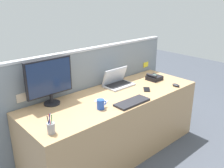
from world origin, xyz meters
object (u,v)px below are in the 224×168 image
object	(u,v)px
desktop_monitor	(49,79)
keyboard_main	(132,102)
cell_phone_white_slab	(101,101)
desk_phone	(154,78)
pen_cup	(51,128)
laptop	(117,81)
coffee_mug	(101,104)
cell_phone_black_slab	(147,89)
computer_mouse_right_hand	(176,85)

from	to	relation	value
desktop_monitor	keyboard_main	world-z (taller)	desktop_monitor
keyboard_main	cell_phone_white_slab	distance (m)	0.32
desk_phone	pen_cup	bearing A→B (deg)	-170.57
laptop	coffee_mug	size ratio (longest dim) A/B	3.18
keyboard_main	coffee_mug	distance (m)	0.34
desktop_monitor	coffee_mug	xyz separation A→B (m)	(0.30, -0.43, -0.22)
laptop	cell_phone_black_slab	distance (m)	0.38
desktop_monitor	desk_phone	bearing A→B (deg)	-9.89
laptop	desk_phone	size ratio (longest dim) A/B	1.99
desk_phone	keyboard_main	world-z (taller)	desk_phone
cell_phone_white_slab	coffee_mug	distance (m)	0.17
keyboard_main	cell_phone_black_slab	world-z (taller)	keyboard_main
computer_mouse_right_hand	cell_phone_black_slab	world-z (taller)	computer_mouse_right_hand
desk_phone	cell_phone_white_slab	distance (m)	0.96
computer_mouse_right_hand	cell_phone_white_slab	world-z (taller)	computer_mouse_right_hand
desktop_monitor	cell_phone_black_slab	world-z (taller)	desktop_monitor
cell_phone_white_slab	pen_cup	bearing A→B (deg)	164.33
keyboard_main	cell_phone_white_slab	xyz separation A→B (m)	(-0.21, 0.24, -0.01)
keyboard_main	computer_mouse_right_hand	size ratio (longest dim) A/B	3.95
desk_phone	coffee_mug	bearing A→B (deg)	-169.68
desktop_monitor	cell_phone_white_slab	bearing A→B (deg)	-36.93
desktop_monitor	cell_phone_white_slab	xyz separation A→B (m)	(0.41, -0.31, -0.26)
desk_phone	pen_cup	size ratio (longest dim) A/B	0.97
desktop_monitor	desk_phone	xyz separation A→B (m)	(1.37, -0.24, -0.23)
computer_mouse_right_hand	cell_phone_black_slab	size ratio (longest dim) A/B	0.72
keyboard_main	cell_phone_black_slab	distance (m)	0.43
cell_phone_black_slab	keyboard_main	bearing A→B (deg)	-114.69
desktop_monitor	computer_mouse_right_hand	distance (m)	1.51
desktop_monitor	pen_cup	distance (m)	0.63
desk_phone	cell_phone_white_slab	bearing A→B (deg)	-175.93
computer_mouse_right_hand	coffee_mug	world-z (taller)	coffee_mug
keyboard_main	cell_phone_white_slab	bearing A→B (deg)	131.42
cell_phone_white_slab	coffee_mug	xyz separation A→B (m)	(-0.11, -0.13, 0.04)
cell_phone_black_slab	coffee_mug	bearing A→B (deg)	-132.19
desktop_monitor	desk_phone	distance (m)	1.41
desk_phone	cell_phone_black_slab	bearing A→B (deg)	-154.03
desktop_monitor	keyboard_main	size ratio (longest dim) A/B	1.26
pen_cup	cell_phone_black_slab	xyz separation A→B (m)	(1.31, 0.11, -0.05)
desk_phone	pen_cup	world-z (taller)	pen_cup
coffee_mug	computer_mouse_right_hand	bearing A→B (deg)	-7.26
laptop	computer_mouse_right_hand	xyz separation A→B (m)	(0.51, -0.50, -0.04)
laptop	computer_mouse_right_hand	bearing A→B (deg)	-44.70
laptop	pen_cup	world-z (taller)	laptop
computer_mouse_right_hand	coffee_mug	size ratio (longest dim) A/B	0.89
laptop	desk_phone	distance (m)	0.53
laptop	cell_phone_black_slab	xyz separation A→B (m)	(0.16, -0.34, -0.05)
coffee_mug	desktop_monitor	bearing A→B (deg)	124.50
desk_phone	cell_phone_white_slab	world-z (taller)	desk_phone
keyboard_main	computer_mouse_right_hand	bearing A→B (deg)	-1.25
cell_phone_black_slab	desktop_monitor	bearing A→B (deg)	-155.95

